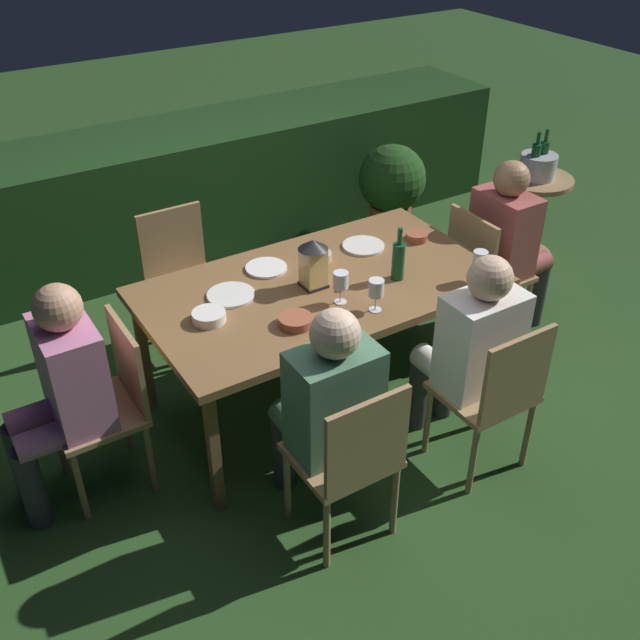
# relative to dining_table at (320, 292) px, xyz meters

# --- Properties ---
(ground_plane) EXTENTS (16.00, 16.00, 0.00)m
(ground_plane) POSITION_rel_dining_table_xyz_m (0.00, 0.00, -0.70)
(ground_plane) COLOR #26471E
(dining_table) EXTENTS (1.83, 1.03, 0.75)m
(dining_table) POSITION_rel_dining_table_xyz_m (0.00, 0.00, 0.00)
(dining_table) COLOR brown
(dining_table) RESTS_ON ground
(chair_head_far) EXTENTS (0.40, 0.42, 0.87)m
(chair_head_far) POSITION_rel_dining_table_xyz_m (1.16, 0.00, -0.22)
(chair_head_far) COLOR #9E7A51
(chair_head_far) RESTS_ON ground
(person_in_rust) EXTENTS (0.48, 0.38, 1.15)m
(person_in_rust) POSITION_rel_dining_table_xyz_m (1.36, 0.00, -0.06)
(person_in_rust) COLOR #9E4C47
(person_in_rust) RESTS_ON ground
(chair_side_right_a) EXTENTS (0.42, 0.40, 0.87)m
(chair_side_right_a) POSITION_rel_dining_table_xyz_m (-0.41, 0.91, -0.22)
(chair_side_right_a) COLOR #9E7A51
(chair_side_right_a) RESTS_ON ground
(chair_side_left_a) EXTENTS (0.42, 0.40, 0.87)m
(chair_side_left_a) POSITION_rel_dining_table_xyz_m (-0.41, -0.91, -0.22)
(chair_side_left_a) COLOR #9E7A51
(chair_side_left_a) RESTS_ON ground
(person_in_green) EXTENTS (0.38, 0.47, 1.15)m
(person_in_green) POSITION_rel_dining_table_xyz_m (-0.41, -0.71, -0.06)
(person_in_green) COLOR #4C7A5B
(person_in_green) RESTS_ON ground
(chair_head_near) EXTENTS (0.40, 0.42, 0.87)m
(chair_head_near) POSITION_rel_dining_table_xyz_m (-1.16, 0.00, -0.22)
(chair_head_near) COLOR #9E7A51
(chair_head_near) RESTS_ON ground
(person_in_pink) EXTENTS (0.48, 0.38, 1.15)m
(person_in_pink) POSITION_rel_dining_table_xyz_m (-1.36, 0.00, -0.06)
(person_in_pink) COLOR #C675A3
(person_in_pink) RESTS_ON ground
(chair_side_left_b) EXTENTS (0.42, 0.40, 0.87)m
(chair_side_left_b) POSITION_rel_dining_table_xyz_m (0.41, -0.91, -0.22)
(chair_side_left_b) COLOR #9E7A51
(chair_side_left_b) RESTS_ON ground
(person_in_cream) EXTENTS (0.38, 0.47, 1.15)m
(person_in_cream) POSITION_rel_dining_table_xyz_m (0.41, -0.71, -0.06)
(person_in_cream) COLOR white
(person_in_cream) RESTS_ON ground
(lantern_centerpiece) EXTENTS (0.15, 0.15, 0.27)m
(lantern_centerpiece) POSITION_rel_dining_table_xyz_m (-0.04, 0.00, 0.20)
(lantern_centerpiece) COLOR black
(lantern_centerpiece) RESTS_ON dining_table
(green_bottle_on_table) EXTENTS (0.07, 0.07, 0.29)m
(green_bottle_on_table) POSITION_rel_dining_table_xyz_m (0.37, -0.16, 0.16)
(green_bottle_on_table) COLOR #144723
(green_bottle_on_table) RESTS_ON dining_table
(wine_glass_a) EXTENTS (0.08, 0.08, 0.17)m
(wine_glass_a) POSITION_rel_dining_table_xyz_m (0.10, -0.36, 0.17)
(wine_glass_a) COLOR silver
(wine_glass_a) RESTS_ON dining_table
(wine_glass_b) EXTENTS (0.08, 0.08, 0.17)m
(wine_glass_b) POSITION_rel_dining_table_xyz_m (0.72, -0.40, 0.17)
(wine_glass_b) COLOR silver
(wine_glass_b) RESTS_ON dining_table
(wine_glass_c) EXTENTS (0.08, 0.08, 0.17)m
(wine_glass_c) POSITION_rel_dining_table_xyz_m (-0.01, -0.20, 0.17)
(wine_glass_c) COLOR silver
(wine_glass_c) RESTS_ON dining_table
(plate_a) EXTENTS (0.22, 0.22, 0.01)m
(plate_a) POSITION_rel_dining_table_xyz_m (-0.16, 0.28, 0.06)
(plate_a) COLOR white
(plate_a) RESTS_ON dining_table
(plate_b) EXTENTS (0.24, 0.24, 0.01)m
(plate_b) POSITION_rel_dining_table_xyz_m (-0.45, 0.13, 0.06)
(plate_b) COLOR silver
(plate_b) RESTS_ON dining_table
(plate_c) EXTENTS (0.24, 0.24, 0.01)m
(plate_c) POSITION_rel_dining_table_xyz_m (0.42, 0.21, 0.06)
(plate_c) COLOR silver
(plate_c) RESTS_ON dining_table
(bowl_olives) EXTENTS (0.13, 0.13, 0.04)m
(bowl_olives) POSITION_rel_dining_table_xyz_m (0.73, 0.12, 0.08)
(bowl_olives) COLOR #9E5138
(bowl_olives) RESTS_ON dining_table
(bowl_bread) EXTENTS (0.16, 0.16, 0.05)m
(bowl_bread) POSITION_rel_dining_table_xyz_m (-0.63, -0.01, 0.08)
(bowl_bread) COLOR silver
(bowl_bread) RESTS_ON dining_table
(bowl_salad) EXTENTS (0.16, 0.16, 0.04)m
(bowl_salad) POSITION_rel_dining_table_xyz_m (-0.30, -0.26, 0.08)
(bowl_salad) COLOR #9E5138
(bowl_salad) RESTS_ON dining_table
(bowl_dip) EXTENTS (0.12, 0.12, 0.05)m
(bowl_dip) POSITION_rel_dining_table_xyz_m (0.13, 0.21, 0.08)
(bowl_dip) COLOR #BCAD8E
(bowl_dip) RESTS_ON dining_table
(side_table) EXTENTS (0.54, 0.54, 0.62)m
(side_table) POSITION_rel_dining_table_xyz_m (2.22, 0.63, -0.28)
(side_table) COLOR #9E7A51
(side_table) RESTS_ON ground
(ice_bucket) EXTENTS (0.26, 0.26, 0.34)m
(ice_bucket) POSITION_rel_dining_table_xyz_m (2.22, 0.63, 0.03)
(ice_bucket) COLOR #B2B7BF
(ice_bucket) RESTS_ON side_table
(hedge_backdrop) EXTENTS (5.49, 0.81, 0.92)m
(hedge_backdrop) POSITION_rel_dining_table_xyz_m (0.00, 2.13, -0.24)
(hedge_backdrop) COLOR #193816
(hedge_backdrop) RESTS_ON ground
(potted_plant_by_hedge) EXTENTS (0.51, 0.51, 0.77)m
(potted_plant_by_hedge) POSITION_rel_dining_table_xyz_m (1.50, 1.38, -0.26)
(potted_plant_by_hedge) COLOR #9E5133
(potted_plant_by_hedge) RESTS_ON ground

